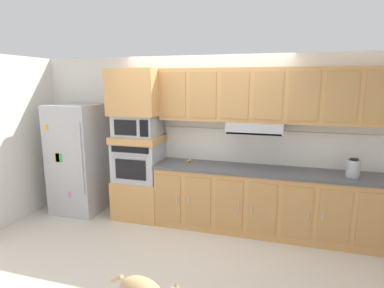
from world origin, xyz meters
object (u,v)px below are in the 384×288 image
at_px(refrigerator, 78,159).
at_px(screwdriver, 189,161).
at_px(microwave, 138,125).
at_px(built_in_oven, 139,161).
at_px(electric_kettle, 353,168).

distance_m(refrigerator, screwdriver, 1.85).
bearing_deg(screwdriver, microwave, -171.93).
xyz_separation_m(refrigerator, built_in_oven, (1.06, 0.07, 0.02)).
bearing_deg(electric_kettle, refrigerator, -179.71).
bearing_deg(microwave, refrigerator, -176.34).
relative_size(screwdriver, electric_kettle, 0.63).
bearing_deg(electric_kettle, screwdriver, 175.91).
height_order(refrigerator, built_in_oven, refrigerator).
distance_m(microwave, electric_kettle, 3.04).
distance_m(refrigerator, electric_kettle, 4.07).
relative_size(microwave, electric_kettle, 2.68).
relative_size(built_in_oven, electric_kettle, 2.92).
xyz_separation_m(screwdriver, electric_kettle, (2.22, -0.16, 0.10)).
distance_m(microwave, screwdriver, 0.95).
height_order(built_in_oven, microwave, microwave).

